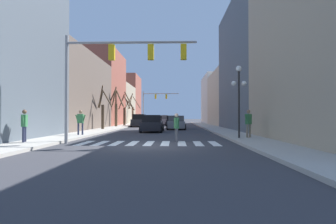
# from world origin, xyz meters

# --- Properties ---
(ground_plane) EXTENTS (240.00, 240.00, 0.00)m
(ground_plane) POSITION_xyz_m (0.00, 0.00, 0.00)
(ground_plane) COLOR #38383D
(sidewalk_left) EXTENTS (2.36, 90.00, 0.15)m
(sidewalk_left) POSITION_xyz_m (-5.98, 0.00, 0.07)
(sidewalk_left) COLOR #ADA89E
(sidewalk_left) RESTS_ON ground_plane
(sidewalk_right) EXTENTS (2.36, 90.00, 0.15)m
(sidewalk_right) POSITION_xyz_m (5.98, 0.00, 0.07)
(sidewalk_right) COLOR #ADA89E
(sidewalk_right) RESTS_ON ground_plane
(building_row_left) EXTENTS (6.00, 58.76, 11.63)m
(building_row_left) POSITION_xyz_m (-10.16, 22.71, 5.08)
(building_row_left) COLOR #515B66
(building_row_left) RESTS_ON ground_plane
(building_row_right) EXTENTS (6.00, 50.61, 13.34)m
(building_row_right) POSITION_xyz_m (10.16, 17.91, 5.47)
(building_row_right) COLOR tan
(building_row_right) RESTS_ON ground_plane
(crosswalk_stripes) EXTENTS (7.65, 2.60, 0.01)m
(crosswalk_stripes) POSITION_xyz_m (-0.00, 1.21, 0.00)
(crosswalk_stripes) COLOR white
(crosswalk_stripes) RESTS_ON ground_plane
(traffic_signal_near) EXTENTS (7.25, 0.28, 5.95)m
(traffic_signal_near) POSITION_xyz_m (-1.81, 0.97, 4.44)
(traffic_signal_near) COLOR gray
(traffic_signal_near) RESTS_ON ground_plane
(traffic_signal_far) EXTENTS (6.74, 0.28, 6.11)m
(traffic_signal_far) POSITION_xyz_m (-2.60, 35.50, 4.44)
(traffic_signal_far) COLOR gray
(traffic_signal_far) RESTS_ON ground_plane
(street_lamp_right_corner) EXTENTS (0.95, 0.36, 4.52)m
(street_lamp_right_corner) POSITION_xyz_m (5.44, 3.23, 3.34)
(street_lamp_right_corner) COLOR black
(street_lamp_right_corner) RESTS_ON sidewalk_right
(car_parked_left_near) EXTENTS (2.11, 4.33, 1.61)m
(car_parked_left_near) POSITION_xyz_m (-0.76, 11.75, 0.75)
(car_parked_left_near) COLOR black
(car_parked_left_near) RESTS_ON ground_plane
(car_driving_away_lane) EXTENTS (2.14, 4.86, 1.55)m
(car_driving_away_lane) POSITION_xyz_m (1.55, 16.92, 0.73)
(car_driving_away_lane) COLOR gray
(car_driving_away_lane) RESTS_ON ground_plane
(car_driving_toward_lane) EXTENTS (1.96, 4.66, 1.67)m
(car_driving_toward_lane) POSITION_xyz_m (-0.70, 33.25, 0.78)
(car_driving_toward_lane) COLOR gray
(car_driving_toward_lane) RESTS_ON ground_plane
(car_parked_right_near) EXTENTS (2.01, 4.40, 1.78)m
(car_parked_right_near) POSITION_xyz_m (-3.67, 23.78, 0.82)
(car_parked_right_near) COLOR black
(car_parked_right_near) RESTS_ON ground_plane
(car_parked_left_far) EXTENTS (2.04, 4.41, 1.59)m
(car_parked_left_far) POSITION_xyz_m (0.99, 27.06, 0.74)
(car_parked_left_far) COLOR black
(car_parked_left_far) RESTS_ON ground_plane
(pedestrian_waiting_at_curb) EXTENTS (0.31, 0.73, 1.70)m
(pedestrian_waiting_at_curb) POSITION_xyz_m (-6.47, 0.25, 1.16)
(pedestrian_waiting_at_curb) COLOR #282D47
(pedestrian_waiting_at_curb) RESTS_ON sidewalk_left
(pedestrian_crossing_street) EXTENTS (0.77, 0.24, 1.79)m
(pedestrian_crossing_street) POSITION_xyz_m (-5.46, 5.61, 1.21)
(pedestrian_crossing_street) COLOR #282D47
(pedestrian_crossing_street) RESTS_ON sidewalk_left
(pedestrian_on_left_sidewalk) EXTENTS (0.31, 0.72, 1.67)m
(pedestrian_on_left_sidewalk) POSITION_xyz_m (1.52, 1.81, 0.99)
(pedestrian_on_left_sidewalk) COLOR #4C4C51
(pedestrian_on_left_sidewalk) RESTS_ON ground_plane
(pedestrian_near_right_corner) EXTENTS (0.63, 0.57, 1.76)m
(pedestrian_near_right_corner) POSITION_xyz_m (6.13, 3.62, 1.19)
(pedestrian_near_right_corner) COLOR #7A705B
(pedestrian_near_right_corner) RESTS_ON sidewalk_right
(street_tree_left_mid) EXTENTS (2.47, 2.59, 5.26)m
(street_tree_left_mid) POSITION_xyz_m (-6.42, 21.20, 2.66)
(street_tree_left_mid) COLOR brown
(street_tree_left_mid) RESTS_ON sidewalk_left
(street_tree_right_far) EXTENTS (2.10, 1.97, 4.65)m
(street_tree_right_far) POSITION_xyz_m (-6.26, 14.26, 2.19)
(street_tree_right_far) COLOR #473828
(street_tree_right_far) RESTS_ON sidewalk_left
(street_tree_right_mid) EXTENTS (2.47, 1.40, 5.04)m
(street_tree_right_mid) POSITION_xyz_m (-5.99, 25.63, 2.32)
(street_tree_right_mid) COLOR #473828
(street_tree_right_mid) RESTS_ON sidewalk_left
(street_tree_right_near) EXTENTS (2.58, 2.92, 5.44)m
(street_tree_right_near) POSITION_xyz_m (-6.18, 32.98, 2.39)
(street_tree_right_near) COLOR brown
(street_tree_right_near) RESTS_ON sidewalk_left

